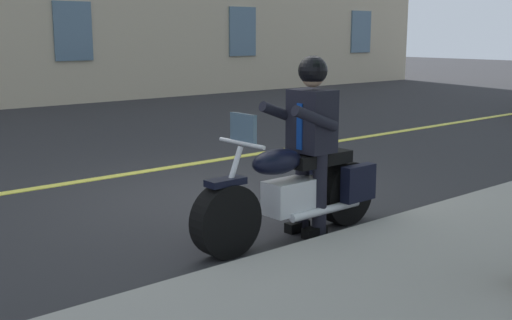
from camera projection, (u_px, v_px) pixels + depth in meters
ground_plane at (229, 199)px, 7.60m from camera, size 80.00×80.00×0.00m
lane_center_stripe at (143, 172)px, 9.10m from camera, size 60.00×0.16×0.01m
motorcycle_main at (296, 192)px, 6.10m from camera, size 2.21×0.60×1.26m
rider_main at (311, 130)px, 6.11m from camera, size 0.62×0.54×1.74m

